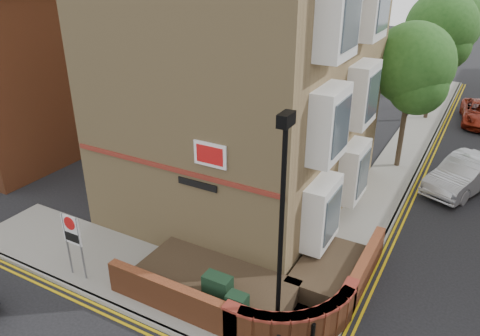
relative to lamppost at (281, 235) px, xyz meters
name	(u,v)px	position (x,y,z in m)	size (l,w,h in m)	color
pavement_corner	(137,274)	(-5.10, 0.30, -3.28)	(13.00, 3.00, 0.12)	gray
pavement_main	(405,152)	(0.40, 14.80, -3.28)	(2.00, 32.00, 0.12)	gray
kerb_side	(104,302)	(-5.10, -1.20, -3.28)	(13.00, 0.15, 0.12)	gray
kerb_main_near	(425,155)	(1.40, 14.80, -3.28)	(0.15, 32.00, 0.12)	gray
yellow_lines_side	(98,308)	(-5.10, -1.45, -3.34)	(13.00, 0.28, 0.01)	gold
yellow_lines_main	(430,157)	(1.65, 14.80, -3.34)	(0.28, 32.00, 0.01)	gold
corner_building	(251,48)	(-4.44, 6.80, 2.88)	(8.95, 10.40, 13.60)	tan
garden_wall	(247,292)	(-1.60, 1.30, -3.34)	(6.80, 6.00, 1.20)	brown
lamppost	(281,235)	(0.00, 0.00, 0.00)	(0.25, 0.50, 6.30)	black
utility_cabinet_large	(218,294)	(-1.90, 0.10, -2.62)	(0.80, 0.45, 1.20)	black
utility_cabinet_small	(237,311)	(-1.10, -0.20, -2.67)	(0.55, 0.40, 1.10)	black
zone_sign	(72,235)	(-6.60, -0.70, -1.70)	(0.72, 0.07, 2.20)	slate
side_building	(36,59)	(-16.60, 6.80, 1.20)	(6.40, 10.40, 9.00)	brown
tree_near	(412,70)	(0.40, 12.85, 1.36)	(3.64, 3.65, 6.70)	#382B1E
tree_mid	(440,33)	(0.40, 20.85, 1.85)	(4.03, 4.03, 7.42)	#382B1E
tree_far	(456,21)	(0.40, 28.85, 1.57)	(3.81, 3.81, 7.00)	#382B1E
traffic_light_assembly	(447,65)	(0.80, 23.80, -0.56)	(0.20, 0.16, 4.20)	black
silver_car_near	(465,174)	(3.40, 11.83, -2.59)	(1.59, 4.55, 1.50)	#A2A4A9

